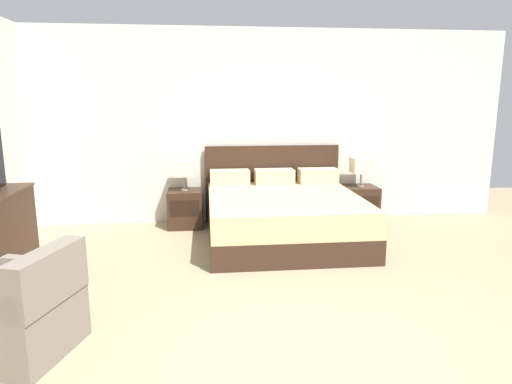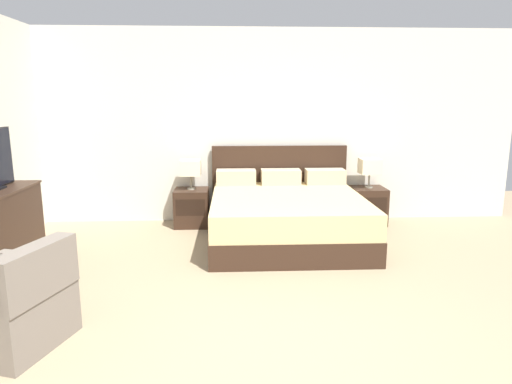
% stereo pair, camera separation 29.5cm
% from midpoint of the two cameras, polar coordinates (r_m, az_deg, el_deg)
% --- Properties ---
extents(ground_plane, '(11.14, 11.14, 0.00)m').
position_cam_midpoint_polar(ground_plane, '(3.26, 4.11, -20.46)').
color(ground_plane, '#998466').
extents(wall_back, '(7.29, 0.06, 2.68)m').
position_cam_midpoint_polar(wall_back, '(6.49, -1.71, 8.16)').
color(wall_back, silver).
rests_on(wall_back, ground).
extents(bed, '(1.90, 2.02, 1.08)m').
position_cam_midpoint_polar(bed, '(5.67, 1.89, -2.89)').
color(bed, '#332116').
rests_on(bed, ground).
extents(nightstand_left, '(0.46, 0.45, 0.51)m').
position_cam_midpoint_polar(nightstand_left, '(6.33, -10.15, -2.05)').
color(nightstand_left, '#332116').
rests_on(nightstand_left, ground).
extents(nightstand_right, '(0.46, 0.45, 0.51)m').
position_cam_midpoint_polar(nightstand_right, '(6.63, 11.60, -1.49)').
color(nightstand_right, '#332116').
rests_on(nightstand_right, ground).
extents(table_lamp_left, '(0.27, 0.27, 0.41)m').
position_cam_midpoint_polar(table_lamp_left, '(6.23, -10.33, 2.91)').
color(table_lamp_left, gray).
rests_on(table_lamp_left, nightstand_left).
extents(table_lamp_right, '(0.27, 0.27, 0.41)m').
position_cam_midpoint_polar(table_lamp_right, '(6.54, 11.80, 3.25)').
color(table_lamp_right, gray).
rests_on(table_lamp_right, nightstand_right).
extents(armchair_by_window, '(0.87, 0.86, 0.76)m').
position_cam_midpoint_polar(armchair_by_window, '(3.66, -29.36, -13.26)').
color(armchair_by_window, '#70665B').
rests_on(armchair_by_window, ground).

